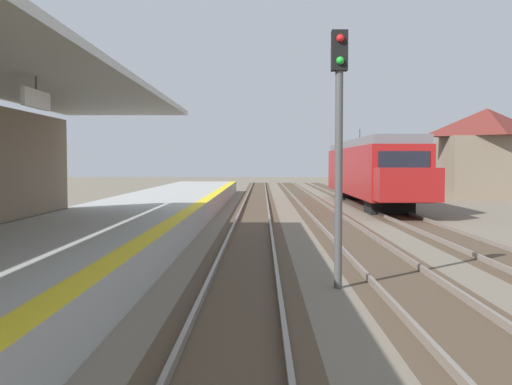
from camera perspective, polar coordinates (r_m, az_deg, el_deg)
station_platform at (r=15.15m, az=-17.94°, el=-5.34°), size 5.00×80.00×0.91m
track_pair_nearest_platform at (r=18.40m, az=-0.65°, el=-5.05°), size 2.34×120.00×0.16m
track_pair_middle at (r=18.64m, az=9.90°, el=-4.99°), size 2.34×120.00×0.16m
track_pair_far_side at (r=19.48m, az=19.85°, el=-4.78°), size 2.34×120.00×0.16m
approaching_train at (r=36.96m, az=10.57°, el=2.15°), size 2.93×19.60×4.76m
rail_signal_post at (r=12.51m, az=7.72°, el=5.67°), size 0.32×0.34×5.20m
distant_trackside_house at (r=46.49m, az=20.64°, el=3.57°), size 6.60×5.28×6.40m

